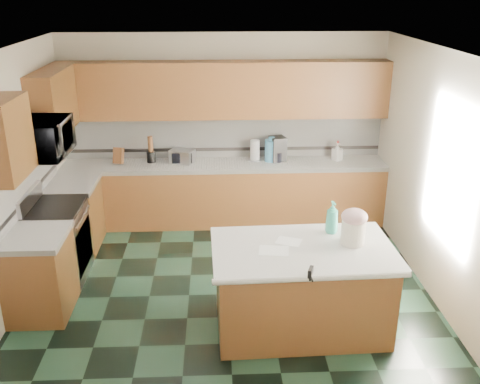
{
  "coord_description": "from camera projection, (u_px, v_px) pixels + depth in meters",
  "views": [
    {
      "loc": [
        -0.1,
        -5.26,
        3.34
      ],
      "look_at": [
        0.15,
        0.35,
        1.12
      ],
      "focal_mm": 40.0,
      "sensor_mm": 36.0,
      "label": 1
    }
  ],
  "objects": [
    {
      "name": "treat_jar",
      "position": [
        353.0,
        232.0,
        5.25
      ],
      "size": [
        0.31,
        0.31,
        0.25
      ],
      "primitive_type": "cylinder",
      "rotation": [
        0.0,
        0.0,
        -0.4
      ],
      "color": "white",
      "rests_on": "island_top"
    },
    {
      "name": "left_backsplash",
      "position": [
        26.0,
        180.0,
        6.08
      ],
      "size": [
        0.02,
        2.3,
        0.63
      ],
      "primitive_type": "cube",
      "color": "silver",
      "rests_on": "wall_left"
    },
    {
      "name": "toaster_oven",
      "position": [
        182.0,
        156.0,
        7.63
      ],
      "size": [
        0.38,
        0.33,
        0.19
      ],
      "primitive_type": "cube",
      "rotation": [
        0.0,
        0.0,
        -0.41
      ],
      "color": "#B7B7BC",
      "rests_on": "back_countertop"
    },
    {
      "name": "clamp_handle",
      "position": [
        312.0,
        279.0,
        4.68
      ],
      "size": [
        0.02,
        0.08,
        0.02
      ],
      "primitive_type": "cylinder",
      "rotation": [
        1.57,
        0.0,
        0.0
      ],
      "color": "black",
      "rests_on": "island_top"
    },
    {
      "name": "back_base_cab",
      "position": [
        225.0,
        195.0,
        7.82
      ],
      "size": [
        4.6,
        0.6,
        0.86
      ],
      "primitive_type": "cube",
      "color": "#3D260F",
      "rests_on": "ground"
    },
    {
      "name": "range_backguard",
      "position": [
        29.0,
        199.0,
        6.12
      ],
      "size": [
        0.06,
        0.76,
        0.18
      ],
      "primitive_type": "cube",
      "color": "#B7B7BC",
      "rests_on": "range_body"
    },
    {
      "name": "soap_bottle_island",
      "position": [
        332.0,
        217.0,
        5.46
      ],
      "size": [
        0.15,
        0.15,
        0.34
      ],
      "primitive_type": "imported",
      "rotation": [
        0.0,
        0.0,
        0.15
      ],
      "color": "teal",
      "rests_on": "island_top"
    },
    {
      "name": "left_base_cab_rear",
      "position": [
        75.0,
        217.0,
        7.08
      ],
      "size": [
        0.6,
        0.82,
        0.86
      ],
      "primitive_type": "cube",
      "color": "#3D260F",
      "rests_on": "ground"
    },
    {
      "name": "paper_towel",
      "position": [
        255.0,
        150.0,
        7.7
      ],
      "size": [
        0.13,
        0.13,
        0.3
      ],
      "primitive_type": "cylinder",
      "color": "white",
      "rests_on": "back_countertop"
    },
    {
      "name": "left_counter_front",
      "position": [
        34.0,
        237.0,
        5.49
      ],
      "size": [
        0.64,
        0.72,
        0.06
      ],
      "primitive_type": "cube",
      "color": "silver",
      "rests_on": "left_base_cab_front"
    },
    {
      "name": "knife_block",
      "position": [
        118.0,
        156.0,
        7.58
      ],
      "size": [
        0.16,
        0.19,
        0.25
      ],
      "primitive_type": "cube",
      "rotation": [
        -0.31,
        0.0,
        -0.23
      ],
      "color": "#472814",
      "rests_on": "back_countertop"
    },
    {
      "name": "treat_jar_lid",
      "position": [
        355.0,
        217.0,
        5.19
      ],
      "size": [
        0.26,
        0.26,
        0.16
      ],
      "primitive_type": "ellipsoid",
      "color": "#C9989C",
      "rests_on": "treat_jar"
    },
    {
      "name": "wall_left",
      "position": [
        3.0,
        188.0,
        5.53
      ],
      "size": [
        0.04,
        4.6,
        2.7
      ],
      "primitive_type": "cube",
      "color": "beige",
      "rests_on": "ground"
    },
    {
      "name": "range_oven_door",
      "position": [
        84.0,
        246.0,
        6.37
      ],
      "size": [
        0.02,
        0.68,
        0.55
      ],
      "primitive_type": "cube",
      "color": "black",
      "rests_on": "range_body"
    },
    {
      "name": "coffee_carafe",
      "position": [
        278.0,
        157.0,
        7.67
      ],
      "size": [
        0.14,
        0.14,
        0.14
      ],
      "primitive_type": "cylinder",
      "color": "black",
      "rests_on": "back_countertop"
    },
    {
      "name": "back_backsplash",
      "position": [
        224.0,
        136.0,
        7.79
      ],
      "size": [
        4.6,
        0.02,
        0.63
      ],
      "primitive_type": "cube",
      "color": "silver",
      "rests_on": "back_countertop"
    },
    {
      "name": "back_countertop",
      "position": [
        224.0,
        165.0,
        7.65
      ],
      "size": [
        4.6,
        0.64,
        0.06
      ],
      "primitive_type": "cube",
      "color": "silver",
      "rests_on": "back_base_cab"
    },
    {
      "name": "paper_towel_base",
      "position": [
        255.0,
        160.0,
        7.75
      ],
      "size": [
        0.2,
        0.2,
        0.01
      ],
      "primitive_type": "cylinder",
      "color": "#B7B7BC",
      "rests_on": "back_countertop"
    },
    {
      "name": "island_base",
      "position": [
        301.0,
        291.0,
        5.39
      ],
      "size": [
        1.71,
        1.01,
        0.86
      ],
      "primitive_type": "cube",
      "rotation": [
        0.0,
        0.0,
        0.03
      ],
      "color": "#3D260F",
      "rests_on": "ground"
    },
    {
      "name": "toaster_oven_door",
      "position": [
        182.0,
        158.0,
        7.53
      ],
      "size": [
        0.28,
        0.01,
        0.15
      ],
      "primitive_type": "cube",
      "color": "black",
      "rests_on": "toaster_oven"
    },
    {
      "name": "left_accent_band",
      "position": [
        29.0,
        196.0,
        6.15
      ],
      "size": [
        0.01,
        2.3,
        0.05
      ],
      "primitive_type": "cube",
      "color": "black",
      "rests_on": "wall_left"
    },
    {
      "name": "range_cooktop",
      "position": [
        54.0,
        208.0,
        6.17
      ],
      "size": [
        0.62,
        0.78,
        0.04
      ],
      "primitive_type": "cube",
      "color": "black",
      "rests_on": "range_body"
    },
    {
      "name": "treat_jar_knob_end_r",
      "position": [
        359.0,
        212.0,
        5.17
      ],
      "size": [
        0.05,
        0.05,
        0.05
      ],
      "primitive_type": "sphere",
      "color": "tan",
      "rests_on": "treat_jar_lid"
    },
    {
      "name": "wall_front",
      "position": [
        235.0,
        310.0,
        3.47
      ],
      "size": [
        4.6,
        0.04,
        2.7
      ],
      "primitive_type": "cube",
      "color": "beige",
      "rests_on": "ground"
    },
    {
      "name": "left_base_cab_front",
      "position": [
        40.0,
        276.0,
        5.66
      ],
      "size": [
        0.6,
        0.72,
        0.86
      ],
      "primitive_type": "cube",
      "color": "#3D260F",
      "rests_on": "ground"
    },
    {
      "name": "water_jug",
      "position": [
        271.0,
        151.0,
        7.67
      ],
      "size": [
        0.19,
        0.19,
        0.31
      ],
      "primitive_type": "cylinder",
      "color": "#4A92BE",
      "rests_on": "back_countertop"
    },
    {
      "name": "paper_sheet_a",
      "position": [
        274.0,
        251.0,
        5.15
      ],
      "size": [
        0.31,
        0.25,
        0.0
      ],
      "primitive_type": "cube",
      "rotation": [
        0.0,
        0.0,
        -0.13
      ],
      "color": "white",
      "rests_on": "island_top"
    },
    {
      "name": "left_counter_rear",
      "position": [
        71.0,
        185.0,
        6.91
      ],
      "size": [
        0.64,
        0.82,
        0.06
      ],
      "primitive_type": "cube",
      "color": "silver",
      "rests_on": "left_base_cab_rear"
    },
    {
      "name": "range_body",
      "position": [
        59.0,
        244.0,
        6.34
      ],
      "size": [
        0.6,
        0.76,
        0.88
      ],
      "primitive_type": "cube",
      "color": "#B7B7BC",
      "rests_on": "ground"
    },
    {
      "name": "left_upper_cab_rear",
      "position": [
        53.0,
        102.0,
        6.64
      ],
      "size": [
        0.33,
        1.09,
        0.78
      ],
      "primitive_type": "cube",
      "color": "#3D260F",
      "rests_on": "wall_left"
    },
    {
      "name": "coffee_maker",
      "position": [
        278.0,
        149.0,
        7.68
      ],
      "size": [
        0.26,
        0.27,
        0.35
      ],
      "primitive_type": "cube",
      "rotation": [
        0.0,
        0.0,
        0.26
      ],
      "color": "black",
      "rests_on": "back_countertop"
    },
    {
      "name": "soap_back_cap",
      "position": [
        338.0,
        142.0,
        7.65
      ],
      "size": [
        0.02,
        0.02,
        0.03
      ],
      "primitive_type": "cylinder",
      "color": "red",
      "rests_on": "soap_bottle_back"
    },
    {
      "name": "utensil_bundle",
      "position": [
        150.0,
        144.0,
        7.57
      ],
      "size": [
        0.07,
        0.07,
        0.23
      ],
      "primitive_type": "cylinder",
      "color": "#472814",
      "rests_on": "utensil_crock"
    },
    {
      "name": "island_bullnose",
      "position": [
        312.0,
        278.0,
        4.73
      ],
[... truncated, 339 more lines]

